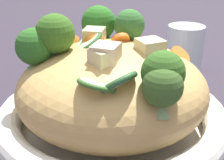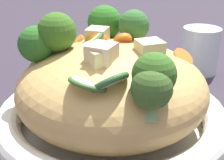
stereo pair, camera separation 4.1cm
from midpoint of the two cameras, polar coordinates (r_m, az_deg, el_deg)
ground_plane at (r=0.45m, az=2.64°, el=-10.20°), size 3.00×3.00×0.00m
serving_bowl at (r=0.44m, az=2.70°, el=-7.25°), size 0.31×0.31×0.05m
noodle_heap at (r=0.41m, az=2.84°, el=-1.50°), size 0.25×0.25×0.11m
broccoli_florets at (r=0.39m, az=0.24°, el=6.85°), size 0.23×0.18×0.08m
carrot_coins at (r=0.43m, az=6.07°, el=6.38°), size 0.17×0.10×0.04m
zucchini_slices at (r=0.40m, az=1.23°, el=4.26°), size 0.16×0.21×0.05m
chicken_chunks at (r=0.38m, az=3.26°, el=5.64°), size 0.12×0.10×0.03m
drinking_glass at (r=0.68m, az=17.42°, el=5.14°), size 0.08×0.08×0.09m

